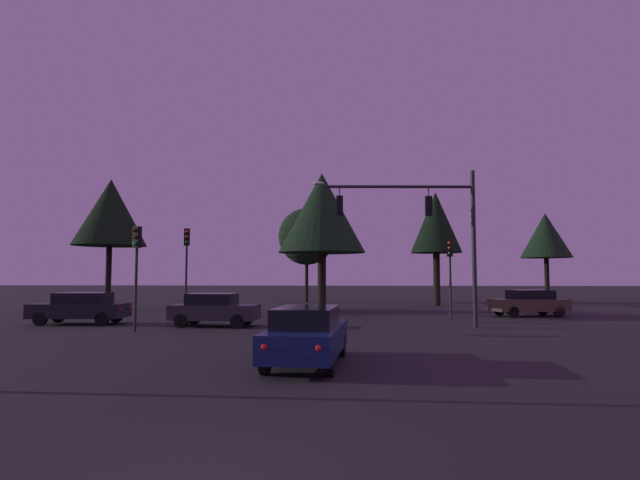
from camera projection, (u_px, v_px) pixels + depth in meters
The scene contains 14 objects.
ground_plane at pixel (323, 315), 29.67m from camera, with size 168.00×168.00×0.00m, color black.
traffic_signal_mast_arm at pixel (427, 221), 22.76m from camera, with size 7.46×0.74×7.16m.
traffic_light_corner_left at pixel (136, 257), 20.91m from camera, with size 0.37×0.39×4.41m.
traffic_light_corner_right at pixel (450, 263), 26.72m from camera, with size 0.35×0.38×4.26m.
traffic_light_median at pixel (187, 256), 26.32m from camera, with size 0.37×0.39×4.83m.
car_nearside_lane at pixel (307, 334), 13.21m from camera, with size 2.08×4.64×1.52m.
car_crossing_left at pixel (214, 309), 23.06m from camera, with size 4.06×2.03×1.52m.
car_crossing_right at pixel (81, 308), 24.11m from camera, with size 4.54×2.15×1.52m.
car_far_lane at pixel (529, 303), 28.62m from camera, with size 4.48×2.60×1.52m.
tree_behind_sign at pixel (307, 237), 44.47m from camera, with size 5.06×5.06×8.33m.
tree_left_far at pixel (110, 213), 34.52m from camera, with size 4.93×4.93×9.04m.
tree_center_horizon at pixel (546, 236), 33.76m from camera, with size 3.33×3.33×6.57m.
tree_right_cluster at pixel (322, 213), 30.10m from camera, with size 5.23×5.23×8.55m.
tree_lot_edge at pixel (436, 223), 38.92m from camera, with size 3.95×3.95×8.89m.
Camera 1 is at (1.67, -5.36, 2.36)m, focal length 28.01 mm.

